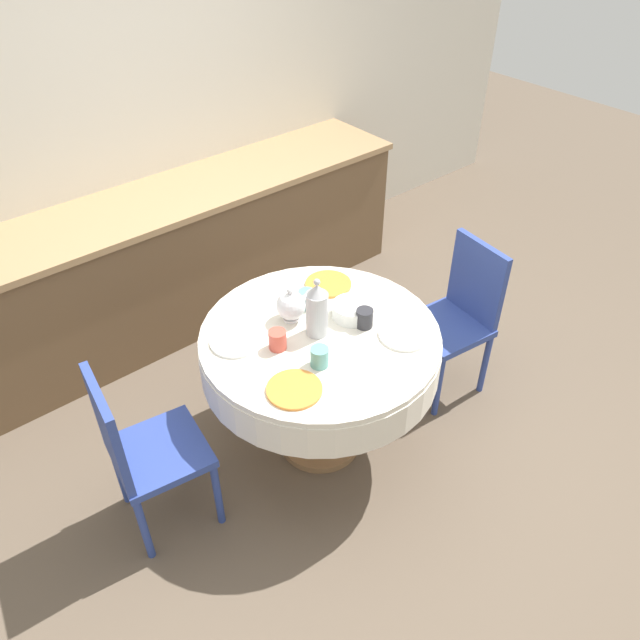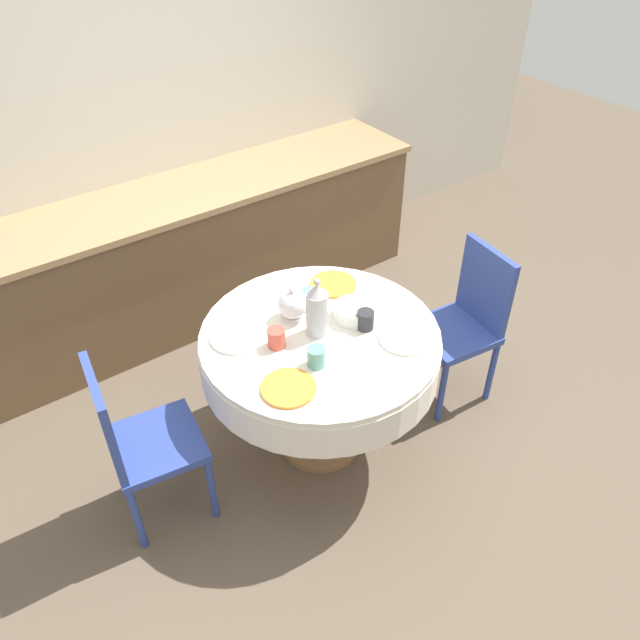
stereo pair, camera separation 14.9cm
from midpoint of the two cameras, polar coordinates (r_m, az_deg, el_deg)
name	(u,v)px [view 1 (the left image)]	position (r m, az deg, el deg)	size (l,w,h in m)	color
ground_plane	(320,441)	(3.48, -1.25, -11.05)	(12.00, 12.00, 0.00)	brown
wall_back	(126,116)	(4.07, -18.40, 17.29)	(7.00, 0.05, 2.60)	silver
kitchen_counter	(175,260)	(4.15, -14.15, 5.34)	(3.24, 0.64, 0.90)	brown
dining_table	(320,354)	(3.02, -1.41, -3.15)	(1.15, 1.15, 0.77)	olive
chair_left	(458,312)	(3.55, 11.38, 0.69)	(0.45, 0.45, 0.93)	#2D428E
chair_right	(141,448)	(2.91, -17.54, -11.15)	(0.46, 0.46, 0.93)	#2D428E
plate_near_left	(294,389)	(2.66, -3.98, -6.38)	(0.24, 0.24, 0.01)	orange
cup_near_left	(320,357)	(2.74, -1.60, -3.43)	(0.08, 0.08, 0.09)	#5BA39E
plate_near_right	(404,335)	(2.94, 6.27, -1.37)	(0.24, 0.24, 0.01)	white
cup_near_right	(365,318)	(2.95, 2.66, 0.15)	(0.08, 0.08, 0.09)	#28282D
plate_far_left	(236,341)	(2.92, -9.16, -1.93)	(0.24, 0.24, 0.01)	white
cup_far_left	(278,340)	(2.84, -5.40, -1.85)	(0.08, 0.08, 0.09)	#CC4C3D
plate_far_right	(328,284)	(3.24, -0.55, 3.29)	(0.24, 0.24, 0.01)	orange
cup_far_right	(307,299)	(3.07, -2.62, 1.91)	(0.08, 0.08, 0.09)	#5BA39E
coffee_carafe	(317,310)	(2.86, -1.77, 0.90)	(0.10, 0.10, 0.31)	#B2B2B7
teapot	(291,306)	(2.98, -4.10, 1.30)	(0.20, 0.14, 0.19)	white
fruit_bowl	(353,311)	(3.01, 1.60, 0.83)	(0.20, 0.20, 0.07)	silver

